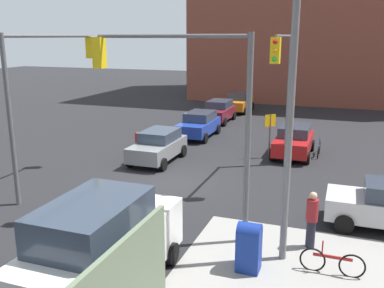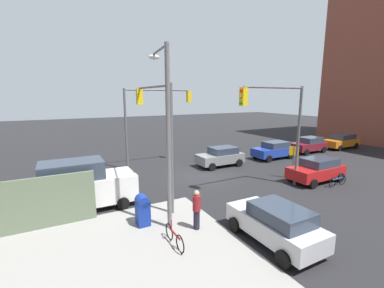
{
  "view_description": "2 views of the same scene",
  "coord_description": "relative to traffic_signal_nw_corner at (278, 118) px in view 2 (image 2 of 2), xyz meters",
  "views": [
    {
      "loc": [
        16.85,
        7.2,
        6.37
      ],
      "look_at": [
        0.03,
        1.08,
        1.85
      ],
      "focal_mm": 40.0,
      "sensor_mm": 36.0,
      "label": 1
    },
    {
      "loc": [
        9.4,
        15.79,
        5.86
      ],
      "look_at": [
        0.71,
        -0.45,
        2.44
      ],
      "focal_mm": 24.0,
      "sensor_mm": 36.0,
      "label": 2
    }
  ],
  "objects": [
    {
      "name": "street_lamp_corner",
      "position": [
        7.76,
        0.93,
        0.1
      ],
      "size": [
        0.69,
        2.66,
        8.0
      ],
      "color": "slate",
      "rests_on": "ground"
    },
    {
      "name": "hatchback_orange",
      "position": [
        -16.67,
        -6.11,
        -3.76
      ],
      "size": [
        4.45,
        2.02,
        1.62
      ],
      "color": "orange",
      "rests_on": "ground"
    },
    {
      "name": "hatchback_blue",
      "position": [
        -6.19,
        -6.16,
        -3.76
      ],
      "size": [
        4.07,
        2.02,
        1.62
      ],
      "color": "#1E389E",
      "rests_on": "ground"
    },
    {
      "name": "hatchback_gray",
      "position": [
        -0.2,
        -6.34,
        -3.76
      ],
      "size": [
        3.98,
        2.02,
        1.62
      ],
      "color": "slate",
      "rests_on": "ground"
    },
    {
      "name": "traffic_signal_ne_corner",
      "position": [
        7.11,
        -2.05,
        0.02
      ],
      "size": [
        0.36,
        5.38,
        6.5
      ],
      "color": "#59595B",
      "rests_on": "ground"
    },
    {
      "name": "coupe_silver",
      "position": [
        4.52,
        4.43,
        -3.76
      ],
      "size": [
        2.02,
        4.07,
        1.62
      ],
      "color": "#B7BABF",
      "rests_on": "ground"
    },
    {
      "name": "van_white_delivery",
      "position": [
        11.15,
        -2.7,
        -3.32
      ],
      "size": [
        5.4,
        2.32,
        2.62
      ],
      "color": "white",
      "rests_on": "ground"
    },
    {
      "name": "pedestrian_crossing",
      "position": [
        6.81,
        2.0,
        -3.65
      ],
      "size": [
        0.36,
        0.36,
        1.82
      ],
      "rotation": [
        0.0,
        0.0,
        4.51
      ],
      "color": "maroon",
      "rests_on": "ground"
    },
    {
      "name": "fire_hydrant",
      "position": [
        -2.39,
        -8.7,
        -4.12
      ],
      "size": [
        0.26,
        0.26,
        0.94
      ],
      "color": "red",
      "rests_on": "ground"
    },
    {
      "name": "mailbox_blue",
      "position": [
        8.81,
        0.5,
        -3.84
      ],
      "size": [
        0.56,
        0.64,
        1.43
      ],
      "color": "navy",
      "rests_on": "ground"
    },
    {
      "name": "traffic_signal_nw_corner",
      "position": [
        0.0,
        0.0,
        0.0
      ],
      "size": [
        5.01,
        0.36,
        6.5
      ],
      "color": "#59595B",
      "rests_on": "ground"
    },
    {
      "name": "bicycle_leaning_on_fence",
      "position": [
        8.21,
        2.7,
        -4.26
      ],
      "size": [
        0.05,
        1.75,
        0.97
      ],
      "color": "black",
      "rests_on": "ground"
    },
    {
      "name": "sedan_maroon",
      "position": [
        -11.52,
        -6.43,
        -3.76
      ],
      "size": [
        3.98,
        2.02,
        1.62
      ],
      "color": "maroon",
      "rests_on": "ground"
    },
    {
      "name": "traffic_signal_se_corner",
      "position": [
        4.81,
        -9.0,
        0.06
      ],
      "size": [
        5.98,
        0.36,
        6.5
      ],
      "color": "#59595B",
      "rests_on": "ground"
    },
    {
      "name": "bicycle_at_crosswalk",
      "position": [
        -4.19,
        1.5,
        -4.26
      ],
      "size": [
        1.75,
        0.05,
        0.97
      ],
      "color": "black",
      "rests_on": "ground"
    },
    {
      "name": "hatchback_red",
      "position": [
        -3.83,
        0.17,
        -3.76
      ],
      "size": [
        4.14,
        2.02,
        1.62
      ],
      "color": "#B21919",
      "rests_on": "ground"
    },
    {
      "name": "ground_plane",
      "position": [
        2.61,
        -4.5,
        -4.6
      ],
      "size": [
        120.0,
        120.0,
        0.0
      ],
      "primitive_type": "plane",
      "color": "black"
    },
    {
      "name": "warning_sign_two_way",
      "position": [
        -2.79,
        -0.99,
        -2.96
      ],
      "size": [
        0.48,
        0.48,
        2.4
      ],
      "color": "#4C4C4C",
      "rests_on": "ground"
    }
  ]
}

